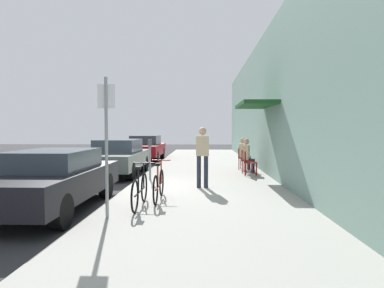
{
  "coord_description": "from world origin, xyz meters",
  "views": [
    {
      "loc": [
        2.18,
        -9.4,
        1.76
      ],
      "look_at": [
        1.6,
        8.29,
        0.99
      ],
      "focal_mm": 31.65,
      "sensor_mm": 36.0,
      "label": 1
    }
  ],
  "objects_px": {
    "parked_car_1": "(118,157)",
    "bicycle_1": "(140,190)",
    "parked_car_0": "(52,179)",
    "seated_patron_2": "(244,152)",
    "cafe_chair_0": "(249,161)",
    "bicycle_0": "(159,185)",
    "cafe_chair_2": "(243,157)",
    "parking_meter": "(150,156)",
    "seated_patron_1": "(248,154)",
    "parked_car_2": "(145,148)",
    "pedestrian_standing": "(202,152)",
    "street_sign": "(106,136)",
    "cafe_chair_1": "(246,159)"
  },
  "relations": [
    {
      "from": "street_sign",
      "to": "cafe_chair_0",
      "type": "bearing_deg",
      "value": 59.83
    },
    {
      "from": "seated_patron_1",
      "to": "parked_car_2",
      "type": "bearing_deg",
      "value": 128.04
    },
    {
      "from": "parked_car_1",
      "to": "seated_patron_2",
      "type": "distance_m",
      "value": 5.07
    },
    {
      "from": "bicycle_0",
      "to": "pedestrian_standing",
      "type": "distance_m",
      "value": 2.09
    },
    {
      "from": "parking_meter",
      "to": "bicycle_1",
      "type": "bearing_deg",
      "value": -84.17
    },
    {
      "from": "street_sign",
      "to": "bicycle_0",
      "type": "xyz_separation_m",
      "value": [
        0.76,
        1.57,
        -1.16
      ]
    },
    {
      "from": "parked_car_2",
      "to": "pedestrian_standing",
      "type": "bearing_deg",
      "value": -71.33
    },
    {
      "from": "parked_car_1",
      "to": "seated_patron_1",
      "type": "height_order",
      "value": "seated_patron_1"
    },
    {
      "from": "parked_car_1",
      "to": "bicycle_1",
      "type": "distance_m",
      "value": 6.16
    },
    {
      "from": "parked_car_0",
      "to": "cafe_chair_2",
      "type": "bearing_deg",
      "value": 53.97
    },
    {
      "from": "parking_meter",
      "to": "street_sign",
      "type": "height_order",
      "value": "street_sign"
    },
    {
      "from": "cafe_chair_2",
      "to": "cafe_chair_0",
      "type": "bearing_deg",
      "value": -90.07
    },
    {
      "from": "bicycle_0",
      "to": "seated_patron_1",
      "type": "xyz_separation_m",
      "value": [
        2.71,
        5.03,
        0.34
      ]
    },
    {
      "from": "bicycle_0",
      "to": "seated_patron_2",
      "type": "height_order",
      "value": "seated_patron_2"
    },
    {
      "from": "parking_meter",
      "to": "seated_patron_1",
      "type": "xyz_separation_m",
      "value": [
        3.41,
        1.83,
        -0.07
      ]
    },
    {
      "from": "cafe_chair_0",
      "to": "pedestrian_standing",
      "type": "height_order",
      "value": "pedestrian_standing"
    },
    {
      "from": "parked_car_0",
      "to": "seated_patron_2",
      "type": "distance_m",
      "value": 8.36
    },
    {
      "from": "cafe_chair_0",
      "to": "seated_patron_2",
      "type": "relative_size",
      "value": 0.67
    },
    {
      "from": "bicycle_1",
      "to": "cafe_chair_1",
      "type": "distance_m",
      "value": 6.46
    },
    {
      "from": "parking_meter",
      "to": "cafe_chair_0",
      "type": "bearing_deg",
      "value": 18.03
    },
    {
      "from": "cafe_chair_0",
      "to": "pedestrian_standing",
      "type": "bearing_deg",
      "value": -122.48
    },
    {
      "from": "parked_car_2",
      "to": "cafe_chair_1",
      "type": "xyz_separation_m",
      "value": [
        4.9,
        -6.33,
        -0.1
      ]
    },
    {
      "from": "street_sign",
      "to": "seated_patron_2",
      "type": "distance_m",
      "value": 8.52
    },
    {
      "from": "parked_car_0",
      "to": "cafe_chair_0",
      "type": "relative_size",
      "value": 5.06
    },
    {
      "from": "street_sign",
      "to": "seated_patron_1",
      "type": "relative_size",
      "value": 2.02
    },
    {
      "from": "street_sign",
      "to": "bicycle_0",
      "type": "height_order",
      "value": "street_sign"
    },
    {
      "from": "parked_car_2",
      "to": "bicycle_0",
      "type": "relative_size",
      "value": 2.57
    },
    {
      "from": "cafe_chair_2",
      "to": "seated_patron_1",
      "type": "bearing_deg",
      "value": -87.2
    },
    {
      "from": "parked_car_0",
      "to": "parking_meter",
      "type": "distance_m",
      "value": 4.06
    },
    {
      "from": "cafe_chair_0",
      "to": "seated_patron_2",
      "type": "bearing_deg",
      "value": 88.2
    },
    {
      "from": "street_sign",
      "to": "cafe_chair_0",
      "type": "height_order",
      "value": "street_sign"
    },
    {
      "from": "street_sign",
      "to": "cafe_chair_2",
      "type": "distance_m",
      "value": 8.54
    },
    {
      "from": "pedestrian_standing",
      "to": "parked_car_2",
      "type": "bearing_deg",
      "value": 108.67
    },
    {
      "from": "bicycle_0",
      "to": "seated_patron_1",
      "type": "distance_m",
      "value": 5.72
    },
    {
      "from": "parked_car_0",
      "to": "cafe_chair_2",
      "type": "height_order",
      "value": "parked_car_0"
    },
    {
      "from": "parked_car_2",
      "to": "bicycle_1",
      "type": "bearing_deg",
      "value": -80.83
    },
    {
      "from": "parking_meter",
      "to": "street_sign",
      "type": "xyz_separation_m",
      "value": [
        -0.05,
        -4.76,
        0.75
      ]
    },
    {
      "from": "parked_car_1",
      "to": "cafe_chair_0",
      "type": "height_order",
      "value": "parked_car_1"
    },
    {
      "from": "parking_meter",
      "to": "bicycle_1",
      "type": "xyz_separation_m",
      "value": [
        0.4,
        -3.89,
        -0.41
      ]
    },
    {
      "from": "street_sign",
      "to": "seated_patron_2",
      "type": "bearing_deg",
      "value": 65.91
    },
    {
      "from": "cafe_chair_1",
      "to": "seated_patron_2",
      "type": "relative_size",
      "value": 0.67
    },
    {
      "from": "parking_meter",
      "to": "cafe_chair_0",
      "type": "relative_size",
      "value": 1.52
    },
    {
      "from": "parked_car_2",
      "to": "seated_patron_2",
      "type": "relative_size",
      "value": 3.41
    },
    {
      "from": "seated_patron_1",
      "to": "seated_patron_2",
      "type": "bearing_deg",
      "value": 89.99
    },
    {
      "from": "bicycle_1",
      "to": "pedestrian_standing",
      "type": "bearing_deg",
      "value": 61.34
    },
    {
      "from": "parked_car_1",
      "to": "seated_patron_1",
      "type": "xyz_separation_m",
      "value": [
        4.96,
        -0.12,
        0.1
      ]
    },
    {
      "from": "parking_meter",
      "to": "cafe_chair_2",
      "type": "xyz_separation_m",
      "value": [
        3.36,
        3.0,
        -0.26
      ]
    },
    {
      "from": "cafe_chair_0",
      "to": "seated_patron_2",
      "type": "xyz_separation_m",
      "value": [
        0.06,
        1.89,
        0.19
      ]
    },
    {
      "from": "cafe_chair_2",
      "to": "parked_car_1",
      "type": "bearing_deg",
      "value": -167.94
    },
    {
      "from": "parked_car_2",
      "to": "street_sign",
      "type": "height_order",
      "value": "street_sign"
    }
  ]
}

